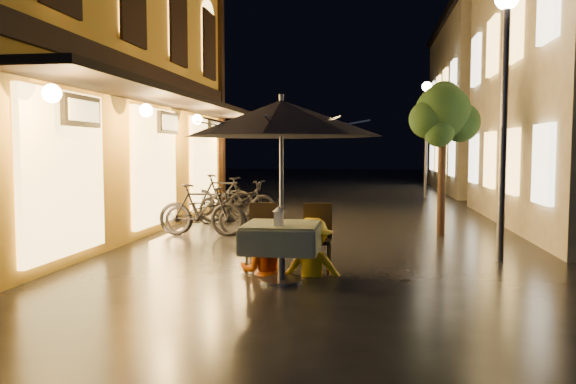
% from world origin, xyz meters
% --- Properties ---
extents(ground, '(90.00, 90.00, 0.00)m').
position_xyz_m(ground, '(0.00, 0.00, 0.00)').
color(ground, black).
rests_on(ground, ground).
extents(west_building, '(5.90, 11.40, 7.40)m').
position_xyz_m(west_building, '(-5.72, 4.00, 3.71)').
color(west_building, orange).
rests_on(west_building, ground).
extents(east_building_far, '(7.30, 10.30, 7.30)m').
position_xyz_m(east_building_far, '(7.49, 18.00, 3.66)').
color(east_building_far, '#C0B799').
rests_on(east_building_far, ground).
extents(street_tree, '(1.43, 1.20, 3.15)m').
position_xyz_m(street_tree, '(2.41, 4.51, 2.42)').
color(street_tree, black).
rests_on(street_tree, ground).
extents(streetlamp_near, '(0.36, 0.36, 4.23)m').
position_xyz_m(streetlamp_near, '(3.00, 2.00, 2.92)').
color(streetlamp_near, '#59595E').
rests_on(streetlamp_near, ground).
extents(streetlamp_far, '(0.36, 0.36, 4.23)m').
position_xyz_m(streetlamp_far, '(3.00, 14.00, 2.92)').
color(streetlamp_far, '#59595E').
rests_on(streetlamp_far, ground).
extents(cafe_table, '(0.99, 0.99, 0.78)m').
position_xyz_m(cafe_table, '(-0.18, 0.11, 0.59)').
color(cafe_table, '#59595E').
rests_on(cafe_table, ground).
extents(patio_umbrella, '(2.61, 2.61, 2.46)m').
position_xyz_m(patio_umbrella, '(-0.18, 0.11, 2.15)').
color(patio_umbrella, '#59595E').
rests_on(patio_umbrella, ground).
extents(cafe_chair_left, '(0.42, 0.42, 0.97)m').
position_xyz_m(cafe_chair_left, '(-0.58, 0.85, 0.54)').
color(cafe_chair_left, black).
rests_on(cafe_chair_left, ground).
extents(cafe_chair_right, '(0.42, 0.42, 0.97)m').
position_xyz_m(cafe_chair_right, '(0.22, 0.85, 0.54)').
color(cafe_chair_right, black).
rests_on(cafe_chair_right, ground).
extents(table_lantern, '(0.16, 0.16, 0.25)m').
position_xyz_m(table_lantern, '(-0.18, -0.11, 0.92)').
color(table_lantern, white).
rests_on(table_lantern, cafe_table).
extents(person_orange, '(0.76, 0.62, 1.45)m').
position_xyz_m(person_orange, '(-0.51, 0.65, 0.73)').
color(person_orange, '#C44800').
rests_on(person_orange, ground).
extents(person_yellow, '(1.02, 0.60, 1.55)m').
position_xyz_m(person_yellow, '(0.18, 0.62, 0.78)').
color(person_yellow, yellow).
rests_on(person_yellow, ground).
extents(bicycle_0, '(1.74, 0.62, 0.91)m').
position_xyz_m(bicycle_0, '(-2.37, 4.03, 0.46)').
color(bicycle_0, black).
rests_on(bicycle_0, ground).
extents(bicycle_1, '(1.77, 0.54, 1.06)m').
position_xyz_m(bicycle_1, '(-2.41, 3.83, 0.53)').
color(bicycle_1, black).
rests_on(bicycle_1, ground).
extents(bicycle_2, '(1.98, 1.33, 0.98)m').
position_xyz_m(bicycle_2, '(-2.21, 6.19, 0.49)').
color(bicycle_2, black).
rests_on(bicycle_2, ground).
extents(bicycle_3, '(1.93, 0.95, 1.12)m').
position_xyz_m(bicycle_3, '(-2.81, 6.91, 0.56)').
color(bicycle_3, black).
rests_on(bicycle_3, ground).
extents(bicycle_4, '(1.96, 1.05, 0.98)m').
position_xyz_m(bicycle_4, '(-2.27, 6.84, 0.49)').
color(bicycle_4, black).
rests_on(bicycle_4, ground).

